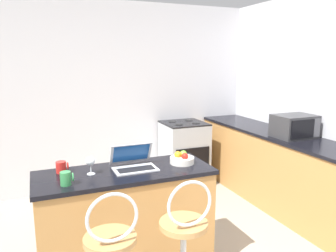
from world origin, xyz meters
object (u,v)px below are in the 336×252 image
(laptop, at_px, (134,162))
(microwave, at_px, (294,126))
(stove_range, at_px, (184,154))
(mug_red, at_px, (61,167))
(bar_stool_far, at_px, (184,251))
(wine_glass_short, at_px, (90,162))
(mug_green, at_px, (66,178))
(fruit_bowl, at_px, (182,159))

(laptop, bearing_deg, microwave, 10.10)
(stove_range, distance_m, mug_red, 2.45)
(bar_stool_far, height_order, wine_glass_short, wine_glass_short)
(wine_glass_short, distance_m, mug_green, 0.26)
(bar_stool_far, relative_size, mug_green, 10.55)
(mug_red, relative_size, mug_green, 0.98)
(bar_stool_far, height_order, stove_range, bar_stool_far)
(microwave, xyz_separation_m, wine_glass_short, (-2.39, -0.38, -0.03))
(microwave, bearing_deg, fruit_bowl, -166.07)
(mug_red, bearing_deg, fruit_bowl, -8.16)
(microwave, height_order, mug_green, microwave)
(wine_glass_short, bearing_deg, mug_green, -140.85)
(bar_stool_far, relative_size, wine_glass_short, 7.26)
(bar_stool_far, relative_size, stove_range, 1.12)
(wine_glass_short, bearing_deg, microwave, 9.12)
(wine_glass_short, bearing_deg, stove_range, 46.69)
(microwave, distance_m, fruit_bowl, 1.67)
(laptop, height_order, fruit_bowl, laptop)
(microwave, xyz_separation_m, mug_green, (-2.60, -0.55, -0.08))
(mug_red, height_order, mug_green, mug_green)
(bar_stool_far, distance_m, mug_red, 1.15)
(laptop, height_order, mug_green, laptop)
(laptop, bearing_deg, mug_green, -161.60)
(stove_range, relative_size, fruit_bowl, 4.44)
(bar_stool_far, relative_size, laptop, 2.97)
(mug_green, bearing_deg, fruit_bowl, 8.56)
(mug_green, bearing_deg, mug_red, 91.75)
(fruit_bowl, relative_size, mug_green, 2.13)
(bar_stool_far, xyz_separation_m, mug_red, (-0.73, 0.75, 0.48))
(laptop, relative_size, stove_range, 0.38)
(bar_stool_far, xyz_separation_m, stove_range, (1.08, 2.32, -0.03))
(laptop, xyz_separation_m, wine_glass_short, (-0.35, -0.02, 0.05))
(mug_green, bearing_deg, laptop, 18.40)
(bar_stool_far, bearing_deg, stove_range, 65.06)
(fruit_bowl, bearing_deg, mug_green, -171.44)
(microwave, bearing_deg, laptop, -169.90)
(wine_glass_short, distance_m, mug_red, 0.25)
(laptop, distance_m, mug_green, 0.58)
(bar_stool_far, xyz_separation_m, fruit_bowl, (0.25, 0.60, 0.47))
(laptop, bearing_deg, wine_glass_short, -176.62)
(mug_green, bearing_deg, wine_glass_short, 39.15)
(mug_red, bearing_deg, bar_stool_far, -45.45)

